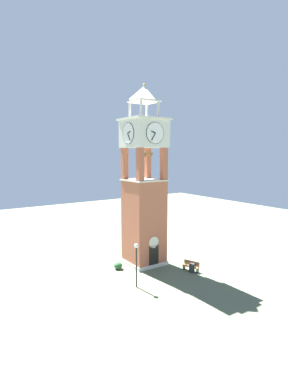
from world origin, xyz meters
The scene contains 6 objects.
ground centered at (0.00, 0.00, 0.00)m, with size 80.00×80.00×0.00m, color #5B664C.
clock_tower centered at (0.00, 0.00, 7.20)m, with size 3.90×3.90×17.50m.
park_bench centered at (2.48, -4.22, 0.48)m, with size 0.92×1.66×0.95m.
lamp_post centered at (-3.68, -4.26, 2.58)m, with size 0.36×0.36×3.70m.
trash_bin centered at (2.33, -4.47, 0.40)m, with size 0.52×0.52×0.80m, color #2D2D33.
shrub_near_entry centered at (-2.96, 0.06, 0.33)m, with size 0.80×0.80×0.66m, color #28562D.
Camera 1 is at (-16.84, -24.55, 10.98)m, focal length 28.69 mm.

